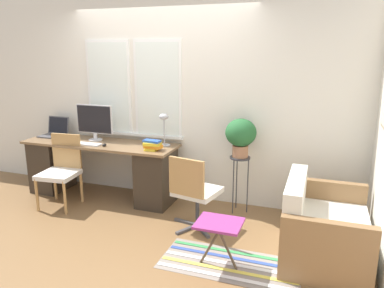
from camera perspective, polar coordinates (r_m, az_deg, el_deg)
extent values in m
plane|color=brown|center=(4.79, -7.54, -10.26)|extent=(14.00, 14.00, 0.00)
cube|color=white|center=(5.03, -4.41, 7.05)|extent=(9.00, 0.06, 2.70)
cube|color=white|center=(5.36, -12.52, 8.37)|extent=(0.67, 0.02, 1.29)
cube|color=white|center=(5.35, -12.58, 8.36)|extent=(0.60, 0.01, 1.22)
cube|color=white|center=(5.01, -5.24, 8.26)|extent=(0.67, 0.02, 1.29)
cube|color=white|center=(5.00, -5.29, 8.25)|extent=(0.60, 0.01, 1.22)
cube|color=white|center=(5.28, -8.72, 1.53)|extent=(1.46, 0.11, 0.04)
cube|color=brown|center=(5.17, -13.87, 0.04)|extent=(2.13, 0.62, 0.03)
cube|color=#33281E|center=(5.76, -20.55, -2.96)|extent=(0.40, 0.54, 0.73)
cube|color=#33281E|center=(4.89, -5.45, -5.07)|extent=(0.40, 0.54, 0.73)
cube|color=#4C4C51|center=(5.72, -20.51, 1.14)|extent=(0.35, 0.25, 0.02)
cube|color=#4C4C51|center=(5.80, -19.68, 2.74)|extent=(0.35, 0.06, 0.25)
cube|color=black|center=(5.80, -19.72, 2.74)|extent=(0.31, 0.04, 0.22)
cylinder|color=silver|center=(5.31, -14.47, 0.62)|extent=(0.19, 0.19, 0.02)
cylinder|color=silver|center=(5.29, -14.51, 1.22)|extent=(0.05, 0.05, 0.10)
cube|color=silver|center=(5.25, -14.63, 3.69)|extent=(0.54, 0.02, 0.39)
cube|color=black|center=(5.24, -14.71, 3.66)|extent=(0.51, 0.01, 0.36)
cube|color=silver|center=(5.11, -15.85, 0.02)|extent=(0.42, 0.13, 0.02)
ellipsoid|color=black|center=(4.95, -13.22, -0.14)|extent=(0.04, 0.07, 0.04)
cylinder|color=#ADADB2|center=(4.87, -4.21, -0.17)|extent=(0.15, 0.15, 0.01)
cylinder|color=#ADADB2|center=(4.83, -4.25, 1.88)|extent=(0.02, 0.02, 0.35)
ellipsoid|color=#ADADB2|center=(4.79, -4.29, 4.19)|extent=(0.12, 0.12, 0.08)
cube|color=yellow|center=(4.66, -6.26, -0.82)|extent=(0.15, 0.14, 0.02)
cube|color=orange|center=(4.66, -5.94, -0.39)|extent=(0.23, 0.13, 0.04)
cube|color=yellow|center=(4.65, -6.04, 0.06)|extent=(0.23, 0.18, 0.04)
cube|color=#2851B2|center=(4.65, -6.12, 0.44)|extent=(0.22, 0.12, 0.03)
cylinder|color=#B2844C|center=(5.08, -22.56, -7.17)|extent=(0.04, 0.04, 0.43)
cylinder|color=#B2844C|center=(4.87, -18.81, -7.76)|extent=(0.04, 0.04, 0.43)
cylinder|color=#B2844C|center=(5.38, -20.12, -5.77)|extent=(0.04, 0.04, 0.43)
cylinder|color=#B2844C|center=(5.18, -16.49, -6.26)|extent=(0.04, 0.04, 0.43)
cube|color=silver|center=(5.05, -19.70, -4.42)|extent=(0.49, 0.47, 0.06)
cube|color=#B2844C|center=(5.17, -18.57, -0.98)|extent=(0.40, 0.07, 0.45)
cube|color=#47474C|center=(4.46, -0.92, -11.82)|extent=(0.31, 0.10, 0.03)
cube|color=#47474C|center=(4.30, -0.76, -12.88)|extent=(0.18, 0.29, 0.03)
cube|color=#47474C|center=(4.27, 1.67, -13.13)|extent=(0.23, 0.25, 0.03)
cube|color=#47474C|center=(4.41, 2.86, -12.19)|extent=(0.30, 0.16, 0.03)
cube|color=#47474C|center=(4.53, 1.25, -11.43)|extent=(0.07, 0.31, 0.03)
cylinder|color=#333338|center=(4.31, 0.83, -9.89)|extent=(0.04, 0.04, 0.37)
cube|color=silver|center=(4.22, 0.84, -7.22)|extent=(0.54, 0.52, 0.06)
cube|color=#B2844C|center=(3.95, -0.86, -5.11)|extent=(0.42, 0.12, 0.41)
cube|color=silver|center=(3.96, 19.66, -13.30)|extent=(0.77, 0.94, 0.40)
cube|color=silver|center=(3.80, 15.50, -7.70)|extent=(0.16, 0.94, 0.37)
cube|color=olive|center=(3.45, 19.74, -15.63)|extent=(0.77, 0.09, 0.61)
cube|color=olive|center=(4.38, 19.82, -9.07)|extent=(0.77, 0.09, 0.61)
cylinder|color=#333338|center=(4.57, 7.33, -2.09)|extent=(0.25, 0.25, 0.02)
cylinder|color=#333338|center=(4.66, 8.47, -6.39)|extent=(0.01, 0.01, 0.69)
cylinder|color=#333338|center=(4.78, 6.81, -5.82)|extent=(0.01, 0.01, 0.69)
cylinder|color=#333338|center=(4.61, 6.30, -6.57)|extent=(0.01, 0.01, 0.69)
cylinder|color=#9E6B4C|center=(4.55, 7.36, -1.09)|extent=(0.19, 0.19, 0.14)
ellipsoid|color=#235B2D|center=(4.50, 7.45, 1.74)|extent=(0.37, 0.37, 0.33)
cube|color=gray|center=(3.73, 5.79, -17.73)|extent=(1.32, 0.60, 0.01)
cube|color=white|center=(3.55, 4.90, -19.44)|extent=(1.29, 0.05, 0.00)
cube|color=#DBCC4C|center=(3.64, 5.36, -18.54)|extent=(1.29, 0.05, 0.00)
cube|color=white|center=(3.73, 5.79, -17.67)|extent=(1.29, 0.05, 0.00)
cube|color=#334C99|center=(3.82, 6.20, -16.85)|extent=(1.29, 0.05, 0.00)
cube|color=#388E4C|center=(3.91, 6.59, -16.06)|extent=(1.29, 0.05, 0.00)
cube|color=#93337A|center=(3.49, 4.15, -11.97)|extent=(0.41, 0.35, 0.02)
cylinder|color=#4C3D2D|center=(3.61, 2.94, -15.00)|extent=(0.23, 0.02, 0.43)
cylinder|color=#4C3D2D|center=(3.58, 5.24, -15.34)|extent=(0.23, 0.02, 0.43)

